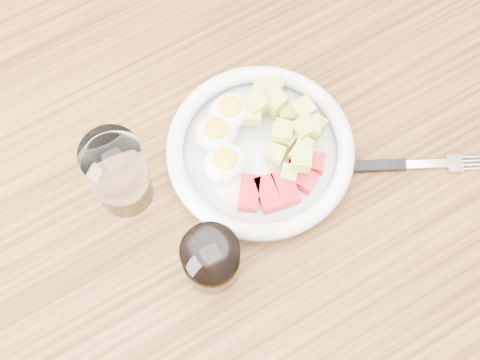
% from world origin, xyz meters
% --- Properties ---
extents(ground, '(4.00, 4.00, 0.00)m').
position_xyz_m(ground, '(0.00, 0.00, 0.00)').
color(ground, brown).
rests_on(ground, ground).
extents(dining_table, '(1.50, 0.90, 0.77)m').
position_xyz_m(dining_table, '(0.00, 0.00, 0.67)').
color(dining_table, brown).
rests_on(dining_table, ground).
extents(bowl, '(0.25, 0.25, 0.06)m').
position_xyz_m(bowl, '(0.04, 0.04, 0.79)').
color(bowl, white).
rests_on(bowl, dining_table).
extents(fork, '(0.20, 0.12, 0.01)m').
position_xyz_m(fork, '(0.18, -0.06, 0.78)').
color(fork, black).
rests_on(fork, dining_table).
extents(water_glass, '(0.07, 0.07, 0.13)m').
position_xyz_m(water_glass, '(-0.14, 0.08, 0.84)').
color(water_glass, white).
rests_on(water_glass, dining_table).
extents(coffee_glass, '(0.07, 0.07, 0.08)m').
position_xyz_m(coffee_glass, '(-0.09, -0.06, 0.81)').
color(coffee_glass, white).
rests_on(coffee_glass, dining_table).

